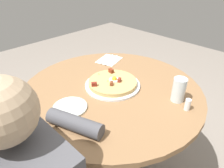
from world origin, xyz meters
TOP-DOWN VIEW (x-y plane):
  - dining_table at (0.00, 0.00)m, footprint 1.03×1.03m
  - pizza_plate at (0.01, -0.02)m, footprint 0.32×0.32m
  - breakfast_pizza at (0.01, -0.02)m, footprint 0.28×0.28m
  - bread_plate at (0.02, 0.27)m, footprint 0.17×0.17m
  - napkin at (0.28, -0.26)m, footprint 0.18×0.20m
  - fork at (0.30, -0.25)m, footprint 0.06×0.18m
  - knife at (0.26, -0.26)m, footprint 0.06×0.18m
  - water_glass at (-0.33, -0.16)m, footprint 0.07×0.07m
  - salt_shaker at (-0.40, -0.12)m, footprint 0.03×0.03m

SIDE VIEW (x-z plane):
  - dining_table at x=0.00m, z-range 0.19..0.93m
  - napkin at x=0.28m, z-range 0.74..0.74m
  - bread_plate at x=0.02m, z-range 0.74..0.75m
  - pizza_plate at x=0.01m, z-range 0.74..0.75m
  - fork at x=0.30m, z-range 0.74..0.75m
  - knife at x=0.26m, z-range 0.74..0.75m
  - breakfast_pizza at x=0.01m, z-range 0.74..0.79m
  - salt_shaker at x=-0.40m, z-range 0.74..0.80m
  - water_glass at x=-0.33m, z-range 0.74..0.87m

